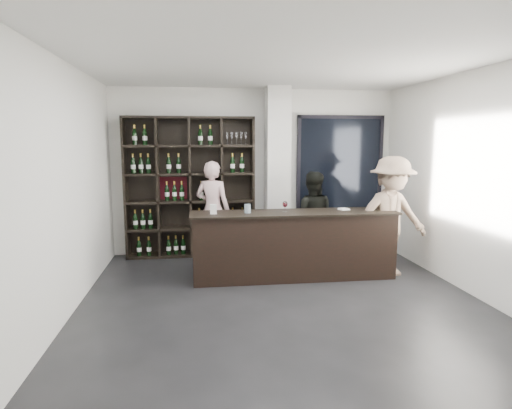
{
  "coord_description": "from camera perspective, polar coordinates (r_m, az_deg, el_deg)",
  "views": [
    {
      "loc": [
        -1.02,
        -4.83,
        1.99
      ],
      "look_at": [
        -0.21,
        1.1,
        1.1
      ],
      "focal_mm": 30.0,
      "sensor_mm": 36.0,
      "label": 1
    }
  ],
  "objects": [
    {
      "name": "floor",
      "position": [
        5.33,
        3.93,
        -13.57
      ],
      "size": [
        5.0,
        5.5,
        0.01
      ],
      "primitive_type": "cube",
      "color": "black",
      "rests_on": "ground"
    },
    {
      "name": "wine_shelf",
      "position": [
        7.44,
        -8.75,
        2.25
      ],
      "size": [
        2.2,
        0.35,
        2.4
      ],
      "primitive_type": null,
      "color": "black",
      "rests_on": "floor"
    },
    {
      "name": "structural_column",
      "position": [
        7.45,
        2.84,
        4.28
      ],
      "size": [
        0.4,
        0.4,
        2.9
      ],
      "primitive_type": "cube",
      "color": "silver",
      "rests_on": "floor"
    },
    {
      "name": "glass_panel",
      "position": [
        7.97,
        11.07,
        4.05
      ],
      "size": [
        1.6,
        0.08,
        2.1
      ],
      "color": "black",
      "rests_on": "floor"
    },
    {
      "name": "tasting_counter",
      "position": [
        6.27,
        5.08,
        -5.4
      ],
      "size": [
        2.99,
        0.63,
        0.98
      ],
      "rotation": [
        0.0,
        0.0,
        -0.01
      ],
      "color": "black",
      "rests_on": "floor"
    },
    {
      "name": "taster_pink",
      "position": [
        7.33,
        -5.8,
        -0.69
      ],
      "size": [
        0.72,
        0.61,
        1.66
      ],
      "primitive_type": "imported",
      "rotation": [
        0.0,
        0.0,
        2.71
      ],
      "color": "beige",
      "rests_on": "floor"
    },
    {
      "name": "taster_black",
      "position": [
        7.04,
        7.43,
        -1.74
      ],
      "size": [
        0.87,
        0.76,
        1.51
      ],
      "primitive_type": "imported",
      "rotation": [
        0.0,
        0.0,
        2.84
      ],
      "color": "black",
      "rests_on": "floor"
    },
    {
      "name": "customer",
      "position": [
        6.62,
        17.57,
        -1.54
      ],
      "size": [
        1.24,
        0.83,
        1.78
      ],
      "primitive_type": "imported",
      "rotation": [
        0.0,
        0.0,
        0.16
      ],
      "color": "gray",
      "rests_on": "floor"
    },
    {
      "name": "wine_glass",
      "position": [
        6.13,
        3.89,
        -0.2
      ],
      "size": [
        0.1,
        0.1,
        0.18
      ],
      "primitive_type": null,
      "rotation": [
        0.0,
        0.0,
        0.42
      ],
      "color": "white",
      "rests_on": "tasting_counter"
    },
    {
      "name": "spit_cup",
      "position": [
        6.05,
        -1.12,
        -0.55
      ],
      "size": [
        0.1,
        0.1,
        0.12
      ],
      "primitive_type": "cylinder",
      "rotation": [
        0.0,
        0.0,
        -0.05
      ],
      "color": "silver",
      "rests_on": "tasting_counter"
    },
    {
      "name": "napkin_stack",
      "position": [
        6.46,
        11.63,
        -0.61
      ],
      "size": [
        0.16,
        0.16,
        0.02
      ],
      "primitive_type": "cube",
      "rotation": [
        0.0,
        0.0,
        0.27
      ],
      "color": "white",
      "rests_on": "tasting_counter"
    },
    {
      "name": "card_stand",
      "position": [
        5.98,
        -5.71,
        -0.63
      ],
      "size": [
        0.09,
        0.05,
        0.14
      ],
      "primitive_type": "cube",
      "rotation": [
        0.0,
        0.0,
        -0.02
      ],
      "color": "white",
      "rests_on": "tasting_counter"
    }
  ]
}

